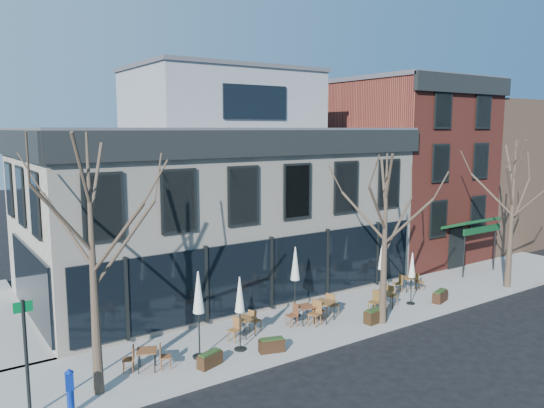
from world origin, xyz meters
TOP-DOWN VIEW (x-y plane):
  - ground at (0.00, 0.00)m, footprint 120.00×120.00m
  - sidewalk_front at (3.25, -2.15)m, footprint 33.50×4.70m
  - corner_building at (0.07, 5.07)m, footprint 18.39×10.39m
  - red_brick_building at (13.00, 4.98)m, footprint 8.20×11.78m
  - bg_building at (23.00, 6.00)m, footprint 12.00×12.00m
  - tree_corner at (-8.49, -3.20)m, footprint 3.93×3.98m
  - tree_mid at (3.01, -3.90)m, footprint 3.50×3.55m
  - tree_right at (12.01, -3.90)m, footprint 3.72×3.77m
  - sign_pole at (-10.50, -3.50)m, footprint 0.50×0.10m
  - call_box at (-9.51, -4.00)m, footprint 0.27×0.27m
  - cafe_set_0 at (-6.71, -2.57)m, footprint 1.65×1.06m
  - cafe_set_1 at (-2.48, -1.92)m, footprint 1.76×0.97m
  - cafe_set_2 at (0.30, -2.15)m, footprint 1.77×0.76m
  - cafe_set_3 at (1.14, -2.35)m, footprint 2.00×1.09m
  - cafe_set_4 at (4.24, -2.74)m, footprint 1.92×0.87m
  - cafe_set_5 at (7.27, -1.55)m, footprint 1.67×0.93m
  - umbrella_0 at (-4.82, -2.67)m, footprint 0.50×0.50m
  - umbrella_1 at (-3.30, -2.92)m, footprint 0.44×0.44m
  - umbrella_2 at (0.49, -1.19)m, footprint 0.49×0.49m
  - umbrella_3 at (5.83, -2.95)m, footprint 0.39×0.39m
  - umbrella_4 at (5.53, -1.34)m, footprint 0.41×0.41m
  - planter_0 at (-4.84, -3.50)m, footprint 0.98×0.63m
  - planter_1 at (-2.44, -3.71)m, footprint 0.99×0.63m
  - planter_2 at (2.80, -3.70)m, footprint 1.07×0.50m
  - planter_3 at (7.22, -3.50)m, footprint 1.04×0.66m

SIDE VIEW (x-z plane):
  - ground at x=0.00m, z-range 0.00..0.00m
  - sidewalk_front at x=3.25m, z-range 0.00..0.15m
  - planter_0 at x=-4.84m, z-range 0.15..0.66m
  - planter_1 at x=-2.44m, z-range 0.15..0.67m
  - planter_3 at x=7.22m, z-range 0.15..0.69m
  - planter_2 at x=2.80m, z-range 0.15..0.73m
  - cafe_set_0 at x=-6.71m, z-range 0.16..1.02m
  - cafe_set_5 at x=7.27m, z-range 0.16..1.02m
  - cafe_set_1 at x=-2.48m, z-range 0.16..1.07m
  - cafe_set_2 at x=0.30m, z-range 0.16..1.08m
  - cafe_set_4 at x=4.24m, z-range 0.16..1.15m
  - cafe_set_3 at x=1.14m, z-range 0.16..1.19m
  - call_box at x=-9.51m, z-range 0.19..1.55m
  - umbrella_3 at x=5.83m, z-range 0.65..3.07m
  - umbrella_4 at x=5.53m, z-range 0.67..3.22m
  - sign_pole at x=-10.50m, z-range 0.37..3.77m
  - umbrella_1 at x=-3.30m, z-range 0.72..3.47m
  - umbrella_2 at x=0.49m, z-range 0.78..3.82m
  - umbrella_0 at x=-4.82m, z-range 0.79..3.93m
  - tree_mid at x=3.01m, z-range 0.27..7.31m
  - tree_right at x=12.01m, z-range 0.28..7.76m
  - tree_corner at x=-8.49m, z-range 0.29..8.21m
  - corner_building at x=0.07m, z-range -0.83..10.27m
  - bg_building at x=23.00m, z-range 0.00..10.00m
  - red_brick_building at x=13.00m, z-range 0.05..11.22m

